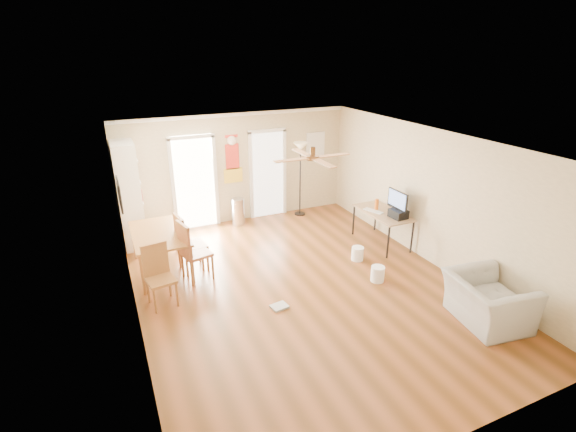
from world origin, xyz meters
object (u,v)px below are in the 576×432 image
trash_can (238,212)px  armchair (487,301)px  dining_chair_right_a (192,243)px  wastebasket_a (358,254)px  dining_chair_near (161,277)px  wastebasket_b (378,274)px  printer (398,214)px  dining_chair_right_b (196,250)px  bookshelf (129,194)px  dining_table (161,252)px  torchiere_lamp (300,180)px  computer_desk (381,228)px

trash_can → armchair: 5.74m
dining_chair_right_a → armchair: bearing=-141.8°
wastebasket_a → armchair: 2.64m
dining_chair_near → dining_chair_right_a: bearing=43.7°
wastebasket_b → printer: bearing=39.8°
dining_chair_right_b → bookshelf: bearing=10.6°
trash_can → printer: bearing=-45.8°
dining_table → dining_chair_near: 1.19m
torchiere_lamp → wastebasket_b: size_ratio=6.46×
dining_chair_near → trash_can: bearing=41.9°
bookshelf → computer_desk: bookshelf is taller
torchiere_lamp → wastebasket_a: size_ratio=6.66×
dining_chair_right_a → wastebasket_a: (3.07, -0.96, -0.43)m
trash_can → wastebasket_a: 3.17m
dining_chair_right_a → dining_chair_near: bearing=134.3°
dining_chair_near → armchair: bearing=-38.9°
printer → wastebasket_a: printer is taller
trash_can → wastebasket_b: trash_can is taller
dining_chair_right_a → torchiere_lamp: (3.09, 1.75, 0.36)m
dining_chair_right_b → torchiere_lamp: 3.75m
dining_table → dining_chair_near: (-0.18, -1.17, 0.12)m
trash_can → dining_chair_right_b: bearing=-124.7°
torchiere_lamp → dining_chair_right_a: bearing=-150.6°
trash_can → computer_desk: (2.49, -2.27, 0.04)m
bookshelf → trash_can: bookshelf is taller
trash_can → torchiere_lamp: torchiere_lamp is taller
bookshelf → printer: size_ratio=6.67×
dining_chair_near → torchiere_lamp: 4.70m
printer → wastebasket_b: printer is taller
printer → wastebasket_b: size_ratio=1.17×
computer_desk → wastebasket_b: bearing=-127.7°
torchiere_lamp → bookshelf: bearing=-179.7°
bookshelf → wastebasket_a: 4.90m
armchair → dining_chair_near: bearing=69.3°
bookshelf → dining_chair_right_b: bookshelf is taller
bookshelf → torchiere_lamp: 4.01m
dining_table → armchair: dining_table is taller
bookshelf → dining_chair_near: (0.18, -2.70, -0.60)m
dining_chair_right_a → computer_desk: bearing=-106.0°
printer → bookshelf: bearing=147.8°
dining_chair_near → armchair: size_ratio=0.91×
printer → wastebasket_a: bearing=179.6°
dining_chair_near → torchiere_lamp: size_ratio=0.56×
trash_can → wastebasket_b: (1.49, -3.57, -0.18)m
dining_chair_right_b → trash_can: bearing=-47.6°
computer_desk → wastebasket_b: size_ratio=4.73×
wastebasket_b → dining_chair_right_a: bearing=148.7°
trash_can → wastebasket_a: size_ratio=2.35×
bookshelf → armchair: 7.04m
printer → computer_desk: bearing=98.4°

